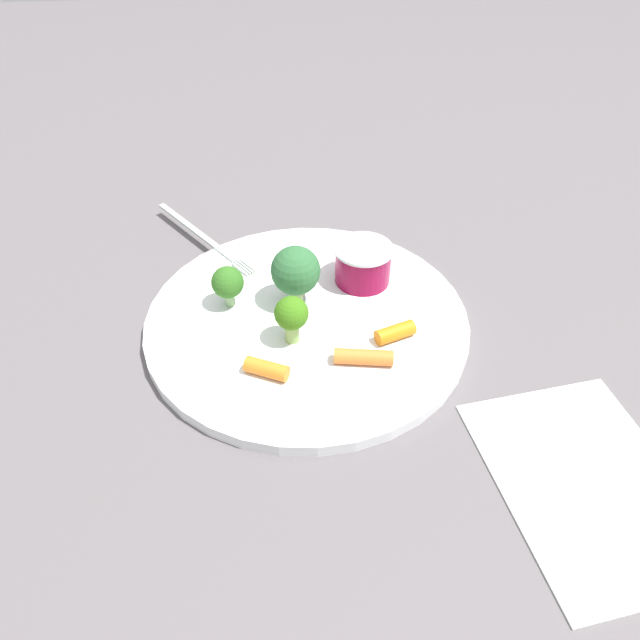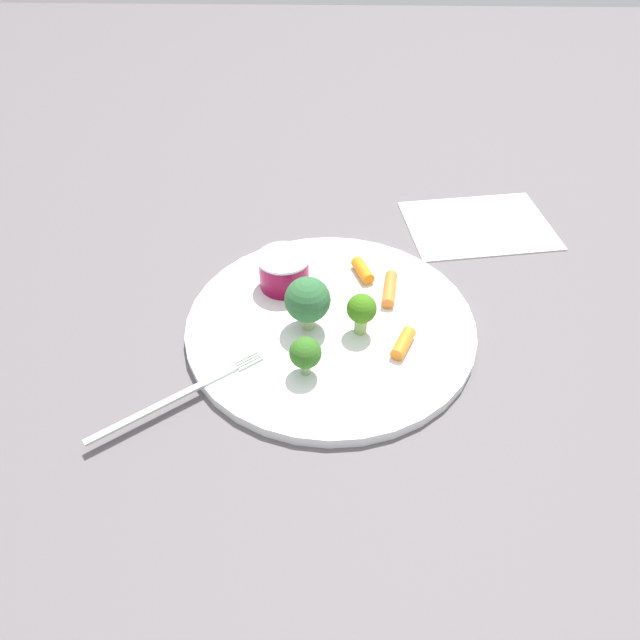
# 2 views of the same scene
# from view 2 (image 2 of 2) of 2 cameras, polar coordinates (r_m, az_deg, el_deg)

# --- Properties ---
(ground_plane) EXTENTS (2.40, 2.40, 0.00)m
(ground_plane) POSITION_cam_2_polar(r_m,az_deg,el_deg) (0.65, 1.45, -0.88)
(ground_plane) COLOR #5B5558
(plate) EXTENTS (0.31, 0.31, 0.01)m
(plate) POSITION_cam_2_polar(r_m,az_deg,el_deg) (0.65, 1.46, -0.50)
(plate) COLOR white
(plate) RESTS_ON ground_plane
(sauce_cup) EXTENTS (0.06, 0.06, 0.04)m
(sauce_cup) POSITION_cam_2_polar(r_m,az_deg,el_deg) (0.68, -3.03, 4.71)
(sauce_cup) COLOR maroon
(sauce_cup) RESTS_ON plate
(broccoli_floret_0) EXTENTS (0.03, 0.03, 0.05)m
(broccoli_floret_0) POSITION_cam_2_polar(r_m,az_deg,el_deg) (0.61, 4.46, 0.93)
(broccoli_floret_0) COLOR #8BAF5D
(broccoli_floret_0) RESTS_ON plate
(broccoli_floret_1) EXTENTS (0.03, 0.03, 0.04)m
(broccoli_floret_1) POSITION_cam_2_polar(r_m,az_deg,el_deg) (0.57, -0.90, -3.22)
(broccoli_floret_1) COLOR #87AE75
(broccoli_floret_1) RESTS_ON plate
(broccoli_floret_2) EXTENTS (0.05, 0.05, 0.06)m
(broccoli_floret_2) POSITION_cam_2_polar(r_m,az_deg,el_deg) (0.61, -0.73, 1.89)
(broccoli_floret_2) COLOR #95AE6E
(broccoli_floret_2) RESTS_ON plate
(carrot_stick_0) EXTENTS (0.02, 0.05, 0.01)m
(carrot_stick_0) POSITION_cam_2_polar(r_m,az_deg,el_deg) (0.68, 7.10, 2.93)
(carrot_stick_0) COLOR orange
(carrot_stick_0) RESTS_ON plate
(carrot_stick_1) EXTENTS (0.03, 0.04, 0.01)m
(carrot_stick_1) POSITION_cam_2_polar(r_m,az_deg,el_deg) (0.70, 4.51, 4.74)
(carrot_stick_1) COLOR orange
(carrot_stick_1) RESTS_ON plate
(carrot_stick_2) EXTENTS (0.03, 0.04, 0.01)m
(carrot_stick_2) POSITION_cam_2_polar(r_m,az_deg,el_deg) (0.61, 8.41, -2.22)
(carrot_stick_2) COLOR orange
(carrot_stick_2) RESTS_ON plate
(fork) EXTENTS (0.15, 0.12, 0.00)m
(fork) POSITION_cam_2_polar(r_m,az_deg,el_deg) (0.58, -12.61, -6.98)
(fork) COLOR #B4C3B5
(fork) RESTS_ON plate
(napkin) EXTENTS (0.21, 0.17, 0.00)m
(napkin) POSITION_cam_2_polar(r_m,az_deg,el_deg) (0.83, 15.23, 8.78)
(napkin) COLOR white
(napkin) RESTS_ON ground_plane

